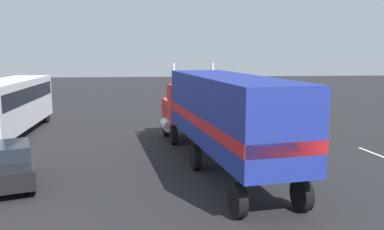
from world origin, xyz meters
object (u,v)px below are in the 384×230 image
person_bystander (251,128)px  parked_bus (10,102)px  parked_car (7,164)px  semi_truck (219,111)px

person_bystander → parked_bus: (4.01, 14.29, 1.17)m
parked_bus → parked_car: size_ratio=2.33×
parked_bus → parked_car: 10.41m
person_bystander → parked_bus: size_ratio=0.15×
semi_truck → person_bystander: 5.28m
parked_car → person_bystander: bearing=-62.3°
semi_truck → parked_bus: bearing=54.6°
parked_car → parked_bus: bearing=17.9°
semi_truck → person_bystander: semi_truck is taller
parked_bus → parked_car: (-9.84, -3.18, -1.26)m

